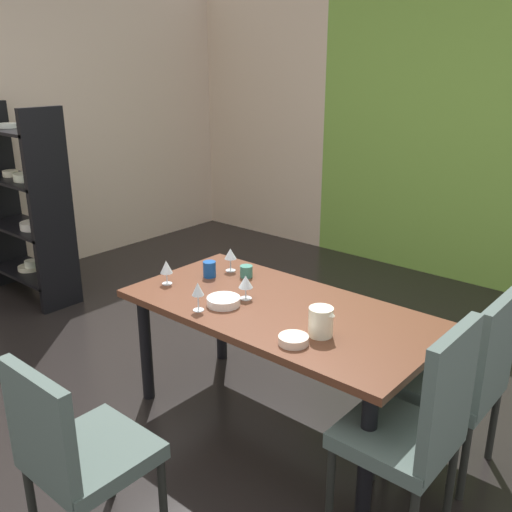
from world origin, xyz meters
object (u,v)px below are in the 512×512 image
object	(u,v)px
wine_glass_left	(166,267)
wine_glass_south	(198,290)
dining_table	(279,321)
chair_head_near	(74,450)
chair_right_far	(465,376)
serving_bowl_near_window	(224,301)
chair_right_near	(417,424)
display_shelf	(24,205)
cup_right	(209,269)
wine_glass_corner	(246,282)
wine_glass_near_shelf	(230,254)
cup_front	(246,271)
serving_bowl_east	(293,340)
pitcher_north	(321,321)

from	to	relation	value
wine_glass_left	wine_glass_south	xyz separation A→B (m)	(0.41, -0.14, 0.01)
dining_table	chair_head_near	distance (m)	1.25
chair_right_far	serving_bowl_near_window	size ratio (longest dim) A/B	5.31
chair_right_near	wine_glass_left	xyz separation A→B (m)	(-1.63, 0.09, 0.26)
display_shelf	cup_right	world-z (taller)	display_shelf
dining_table	wine_glass_corner	size ratio (longest dim) A/B	12.50
chair_right_near	wine_glass_corner	size ratio (longest dim) A/B	7.46
chair_right_near	wine_glass_near_shelf	size ratio (longest dim) A/B	6.90
chair_right_far	cup_front	bearing A→B (deg)	92.23
dining_table	serving_bowl_near_window	bearing A→B (deg)	-143.52
chair_right_near	cup_front	xyz separation A→B (m)	(-1.35, 0.48, 0.20)
chair_right_near	chair_right_far	size ratio (longest dim) A/B	1.05
chair_right_far	wine_glass_left	distance (m)	1.70
dining_table	serving_bowl_east	world-z (taller)	serving_bowl_east
display_shelf	pitcher_north	world-z (taller)	display_shelf
wine_glass_near_shelf	cup_right	world-z (taller)	wine_glass_near_shelf
wine_glass_corner	display_shelf	bearing A→B (deg)	177.68
display_shelf	serving_bowl_near_window	size ratio (longest dim) A/B	8.99
chair_right_far	chair_head_near	bearing A→B (deg)	147.56
chair_head_near	wine_glass_south	xyz separation A→B (m)	(-0.26, 0.93, 0.31)
serving_bowl_near_window	wine_glass_south	bearing A→B (deg)	-111.17
wine_glass_near_shelf	pitcher_north	distance (m)	0.99
chair_right_near	wine_glass_south	world-z (taller)	chair_right_near
display_shelf	wine_glass_south	xyz separation A→B (m)	(2.47, -0.38, 0.02)
cup_right	chair_head_near	bearing A→B (deg)	-67.04
cup_right	wine_glass_left	bearing A→B (deg)	-113.79
serving_bowl_near_window	cup_front	distance (m)	0.43
dining_table	serving_bowl_near_window	distance (m)	0.32
cup_right	chair_right_near	bearing A→B (deg)	-12.55
wine_glass_corner	cup_front	bearing A→B (deg)	130.91
dining_table	wine_glass_near_shelf	bearing A→B (deg)	157.86
chair_right_near	serving_bowl_east	bearing A→B (deg)	91.60
wine_glass_corner	serving_bowl_east	distance (m)	0.57
chair_right_near	chair_head_near	size ratio (longest dim) A/B	1.11
wine_glass_corner	pitcher_north	world-z (taller)	pitcher_north
chair_right_near	chair_head_near	distance (m)	1.37
chair_right_near	chair_head_near	world-z (taller)	chair_right_near
wine_glass_corner	dining_table	bearing A→B (deg)	9.99
wine_glass_left	pitcher_north	world-z (taller)	same
wine_glass_left	serving_bowl_near_window	size ratio (longest dim) A/B	0.80
chair_right_far	cup_right	xyz separation A→B (m)	(-1.51, -0.19, 0.23)
display_shelf	wine_glass_corner	size ratio (longest dim) A/B	11.98
wine_glass_south	cup_front	bearing A→B (deg)	103.86
dining_table	chair_head_near	bearing A→B (deg)	-91.57
chair_right_near	wine_glass_left	world-z (taller)	chair_right_near
cup_right	pitcher_north	bearing A→B (deg)	-12.21
dining_table	wine_glass_left	size ratio (longest dim) A/B	11.72
chair_right_far	display_shelf	size ratio (longest dim) A/B	0.59
wine_glass_south	cup_front	xyz separation A→B (m)	(-0.13, 0.52, -0.08)
wine_glass_near_shelf	wine_glass_south	bearing A→B (deg)	-63.19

